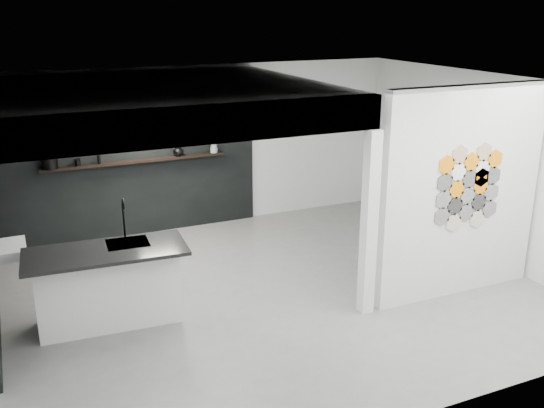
{
  "coord_description": "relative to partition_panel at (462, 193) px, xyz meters",
  "views": [
    {
      "loc": [
        -3.1,
        -6.86,
        3.7
      ],
      "look_at": [
        0.1,
        0.3,
        1.15
      ],
      "focal_mm": 40.0,
      "sensor_mm": 36.0,
      "label": 1
    }
  ],
  "objects": [
    {
      "name": "floor",
      "position": [
        -2.23,
        1.0,
        -1.4
      ],
      "size": [
        7.0,
        6.0,
        0.01
      ],
      "primitive_type": "cube",
      "color": "slate"
    },
    {
      "name": "partition_panel",
      "position": [
        0.0,
        0.0,
        0.0
      ],
      "size": [
        2.45,
        0.15,
        2.8
      ],
      "primitive_type": "cube",
      "color": "silver",
      "rests_on": "floor"
    },
    {
      "name": "bay_clad_back",
      "position": [
        -3.52,
        3.97,
        -0.22
      ],
      "size": [
        4.4,
        0.04,
        2.35
      ],
      "primitive_type": "cube",
      "color": "black",
      "rests_on": "floor"
    },
    {
      "name": "bulkhead",
      "position": [
        -3.52,
        2.0,
        1.15
      ],
      "size": [
        4.4,
        4.0,
        0.4
      ],
      "primitive_type": "cube",
      "color": "silver",
      "rests_on": "corner_column"
    },
    {
      "name": "corner_column",
      "position": [
        -1.41,
        0.0,
        -0.22
      ],
      "size": [
        0.16,
        0.16,
        2.35
      ],
      "primitive_type": "cube",
      "color": "silver",
      "rests_on": "floor"
    },
    {
      "name": "fascia_beam",
      "position": [
        -3.52,
        0.08,
        1.15
      ],
      "size": [
        4.4,
        0.16,
        0.4
      ],
      "primitive_type": "cube",
      "color": "silver",
      "rests_on": "corner_column"
    },
    {
      "name": "wall_basin",
      "position": [
        -5.46,
        1.8,
        -0.55
      ],
      "size": [
        0.4,
        0.6,
        0.12
      ],
      "primitive_type": "cube",
      "color": "silver",
      "rests_on": "bay_clad_left"
    },
    {
      "name": "display_shelf",
      "position": [
        -3.43,
        3.87,
        -0.1
      ],
      "size": [
        3.0,
        0.15,
        0.04
      ],
      "primitive_type": "cube",
      "color": "black",
      "rests_on": "bay_clad_back"
    },
    {
      "name": "kitchen_island",
      "position": [
        -4.42,
        1.03,
        -0.89
      ],
      "size": [
        1.92,
        0.95,
        1.51
      ],
      "rotation": [
        0.0,
        0.0,
        -0.07
      ],
      "color": "silver",
      "rests_on": "floor"
    },
    {
      "name": "stockpot",
      "position": [
        -4.76,
        3.87,
        0.02
      ],
      "size": [
        0.3,
        0.3,
        0.21
      ],
      "primitive_type": "cylinder",
      "rotation": [
        0.0,
        0.0,
        0.24
      ],
      "color": "black",
      "rests_on": "display_shelf"
    },
    {
      "name": "kettle",
      "position": [
        -2.71,
        3.87,
        -0.0
      ],
      "size": [
        0.18,
        0.18,
        0.15
      ],
      "primitive_type": "ellipsoid",
      "rotation": [
        0.0,
        0.0,
        -0.04
      ],
      "color": "black",
      "rests_on": "display_shelf"
    },
    {
      "name": "glass_bowl",
      "position": [
        -2.08,
        3.87,
        -0.04
      ],
      "size": [
        0.16,
        0.16,
        0.09
      ],
      "primitive_type": "cylinder",
      "rotation": [
        0.0,
        0.0,
        0.4
      ],
      "color": "gray",
      "rests_on": "display_shelf"
    },
    {
      "name": "glass_vase",
      "position": [
        -2.08,
        3.87,
        -0.01
      ],
      "size": [
        0.11,
        0.11,
        0.14
      ],
      "primitive_type": "cylinder",
      "rotation": [
        0.0,
        0.0,
        -0.15
      ],
      "color": "gray",
      "rests_on": "display_shelf"
    },
    {
      "name": "bottle_dark",
      "position": [
        -4.01,
        3.87,
        -0.01
      ],
      "size": [
        0.07,
        0.07,
        0.14
      ],
      "primitive_type": "cylinder",
      "rotation": [
        0.0,
        0.0,
        -0.4
      ],
      "color": "black",
      "rests_on": "display_shelf"
    },
    {
      "name": "utensil_cup",
      "position": [
        -4.34,
        3.87,
        -0.03
      ],
      "size": [
        0.09,
        0.09,
        0.11
      ],
      "primitive_type": "cylinder",
      "rotation": [
        0.0,
        0.0,
        0.04
      ],
      "color": "black",
      "rests_on": "display_shelf"
    },
    {
      "name": "hex_tile_cluster",
      "position": [
        0.03,
        -0.09,
        0.1
      ],
      "size": [
        1.04,
        0.02,
        1.16
      ],
      "color": "#66635E",
      "rests_on": "partition_panel"
    }
  ]
}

